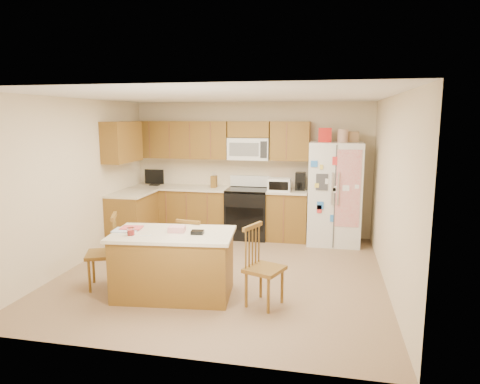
% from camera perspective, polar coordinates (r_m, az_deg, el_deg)
% --- Properties ---
extents(ground, '(4.50, 4.50, 0.00)m').
position_cam_1_polar(ground, '(6.30, -2.31, -10.70)').
color(ground, olive).
rests_on(ground, ground).
extents(room_shell, '(4.60, 4.60, 2.52)m').
position_cam_1_polar(room_shell, '(5.95, -2.40, 2.40)').
color(room_shell, beige).
rests_on(room_shell, ground).
extents(cabinetry, '(3.36, 1.56, 2.15)m').
position_cam_1_polar(cabinetry, '(8.00, -6.08, 0.47)').
color(cabinetry, brown).
rests_on(cabinetry, ground).
extents(stove, '(0.76, 0.65, 1.13)m').
position_cam_1_polar(stove, '(7.98, 1.03, -2.72)').
color(stove, black).
rests_on(stove, ground).
extents(refrigerator, '(0.90, 0.79, 2.04)m').
position_cam_1_polar(refrigerator, '(7.71, 12.51, -0.03)').
color(refrigerator, white).
rests_on(refrigerator, ground).
extents(island, '(1.57, 1.03, 0.91)m').
position_cam_1_polar(island, '(5.48, -8.84, -9.41)').
color(island, brown).
rests_on(island, ground).
extents(windsor_chair_left, '(0.53, 0.54, 0.97)m').
position_cam_1_polar(windsor_chair_left, '(5.94, -17.64, -7.78)').
color(windsor_chair_left, brown).
rests_on(windsor_chair_left, ground).
extents(windsor_chair_back, '(0.42, 0.41, 0.86)m').
position_cam_1_polar(windsor_chair_back, '(5.99, -6.31, -7.73)').
color(windsor_chair_back, brown).
rests_on(windsor_chair_back, ground).
extents(windsor_chair_right, '(0.52, 0.53, 0.97)m').
position_cam_1_polar(windsor_chair_right, '(5.15, 3.04, -10.08)').
color(windsor_chair_right, brown).
rests_on(windsor_chair_right, ground).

